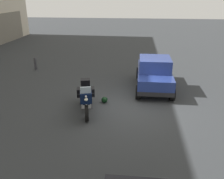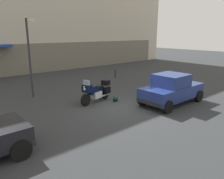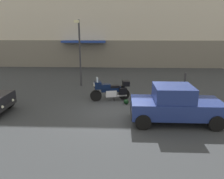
{
  "view_description": "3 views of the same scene",
  "coord_description": "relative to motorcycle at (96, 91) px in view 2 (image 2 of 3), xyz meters",
  "views": [
    {
      "loc": [
        -9.44,
        -0.25,
        4.56
      ],
      "look_at": [
        -0.36,
        0.72,
        0.9
      ],
      "focal_mm": 38.43,
      "sensor_mm": 36.0,
      "label": 1
    },
    {
      "loc": [
        -7.68,
        -7.72,
        3.73
      ],
      "look_at": [
        -0.66,
        0.38,
        0.99
      ],
      "focal_mm": 35.44,
      "sensor_mm": 36.0,
      "label": 2
    },
    {
      "loc": [
        -0.03,
        -10.08,
        3.93
      ],
      "look_at": [
        -0.5,
        0.45,
        1.0
      ],
      "focal_mm": 35.05,
      "sensor_mm": 36.0,
      "label": 3
    }
  ],
  "objects": [
    {
      "name": "ground_plane",
      "position": [
        0.62,
        -1.77,
        -0.62
      ],
      "size": [
        80.0,
        80.0,
        0.0
      ],
      "primitive_type": "plane",
      "color": "#2D3033"
    },
    {
      "name": "car_hatchback_near",
      "position": [
        2.89,
        -2.91,
        0.19
      ],
      "size": [
        3.88,
        1.78,
        1.64
      ],
      "rotation": [
        0.0,
        0.0,
        -0.0
      ],
      "color": "navy",
      "rests_on": "ground"
    },
    {
      "name": "helmet",
      "position": [
        0.86,
        -0.64,
        -0.48
      ],
      "size": [
        0.28,
        0.28,
        0.28
      ],
      "primitive_type": "sphere",
      "color": "black",
      "rests_on": "ground"
    },
    {
      "name": "streetlamp_curbside",
      "position": [
        -2.3,
        3.1,
        2.16
      ],
      "size": [
        0.28,
        0.94,
        4.54
      ],
      "color": "#2D2D33",
      "rests_on": "ground"
    },
    {
      "name": "motorcycle",
      "position": [
        0.0,
        0.0,
        0.0
      ],
      "size": [
        2.23,
        1.01,
        1.36
      ],
      "rotation": [
        0.0,
        0.0,
        3.37
      ],
      "color": "black",
      "rests_on": "ground"
    },
    {
      "name": "bollard_curbside",
      "position": [
        5.38,
        4.44,
        -0.19
      ],
      "size": [
        0.16,
        0.16,
        0.81
      ],
      "color": "#333338",
      "rests_on": "ground"
    }
  ]
}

